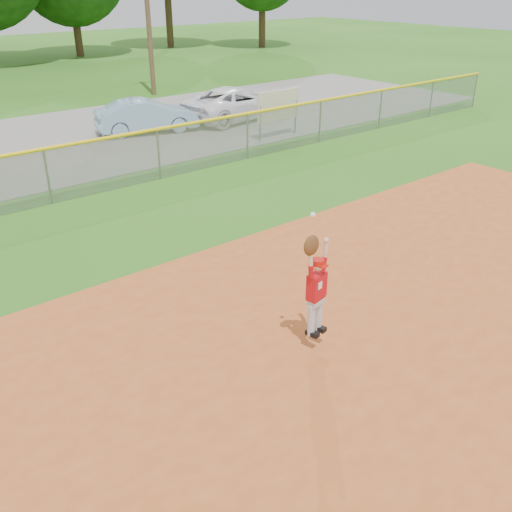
{
  "coord_description": "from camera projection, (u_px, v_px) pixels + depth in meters",
  "views": [
    {
      "loc": [
        -4.75,
        -4.55,
        5.49
      ],
      "look_at": [
        0.86,
        2.38,
        1.1
      ],
      "focal_mm": 40.0,
      "sensor_mm": 36.0,
      "label": 1
    }
  ],
  "objects": [
    {
      "name": "ground",
      "position": [
        313.0,
        396.0,
        8.28
      ],
      "size": [
        120.0,
        120.0,
        0.0
      ],
      "primitive_type": "plane",
      "color": "#2C6316",
      "rests_on": "ground"
    },
    {
      "name": "sponsor_sign",
      "position": [
        278.0,
        107.0,
        20.96
      ],
      "size": [
        1.97,
        0.08,
        1.75
      ],
      "color": "gray",
      "rests_on": "ground"
    },
    {
      "name": "ballplayer",
      "position": [
        316.0,
        285.0,
        8.83
      ],
      "size": [
        0.6,
        0.29,
        2.15
      ],
      "color": "silver",
      "rests_on": "ground"
    },
    {
      "name": "outfield_fence",
      "position": [
        47.0,
        172.0,
        14.86
      ],
      "size": [
        40.06,
        0.1,
        1.55
      ],
      "color": "gray",
      "rests_on": "ground"
    },
    {
      "name": "car_white_b",
      "position": [
        237.0,
        103.0,
        23.82
      ],
      "size": [
        5.02,
        2.71,
        1.34
      ],
      "primitive_type": "imported",
      "rotation": [
        0.0,
        0.0,
        1.68
      ],
      "color": "white",
      "rests_on": "parking_strip"
    },
    {
      "name": "car_blue",
      "position": [
        147.0,
        116.0,
        21.81
      ],
      "size": [
        4.06,
        2.36,
        1.26
      ],
      "primitive_type": "imported",
      "rotation": [
        0.0,
        0.0,
        1.29
      ],
      "color": "#7DA4BB",
      "rests_on": "parking_strip"
    }
  ]
}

